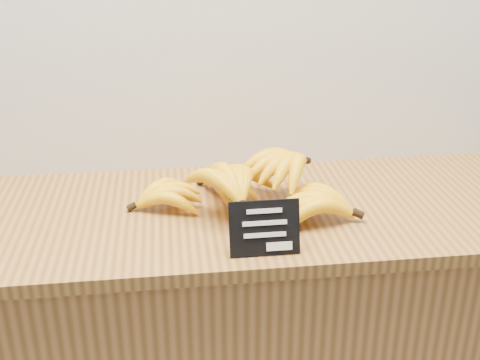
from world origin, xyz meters
name	(u,v)px	position (x,y,z in m)	size (l,w,h in m)	color
counter_top	(237,212)	(-0.02, 2.75, 0.92)	(1.44, 0.54, 0.03)	olive
chalkboard_sign	(265,228)	(0.01, 2.54, 0.98)	(0.14, 0.01, 0.11)	black
banana_pile	(250,187)	(0.01, 2.74, 0.98)	(0.51, 0.39, 0.12)	#EDB409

